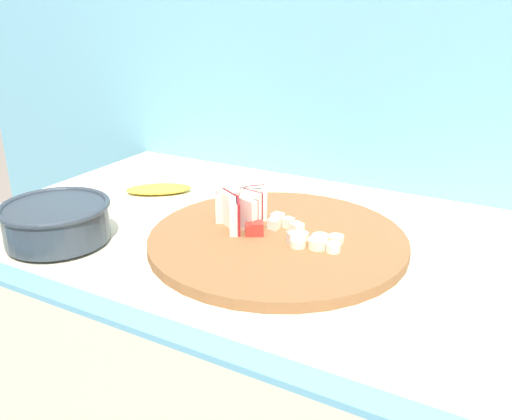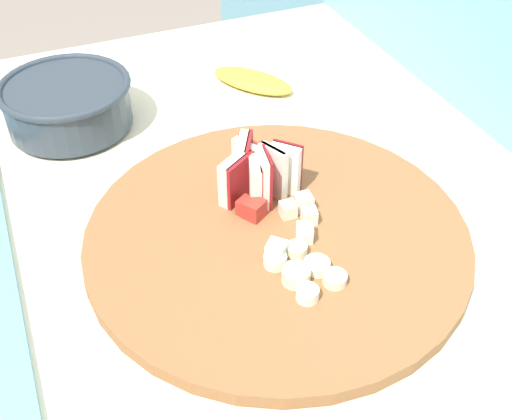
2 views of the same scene
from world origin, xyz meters
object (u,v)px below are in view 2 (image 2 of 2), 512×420
banana_slice_rows (303,271)px  cutting_board (277,236)px  apple_wedge_fan (257,171)px  ceramic_bowl (68,103)px  banana_peel (253,81)px  apple_dice_pile (279,218)px

banana_slice_rows → cutting_board: bearing=177.0°
apple_wedge_fan → ceramic_bowl: bearing=-145.3°
banana_slice_rows → banana_peel: 0.42m
cutting_board → ceramic_bowl: (-0.33, -0.17, 0.03)m
apple_wedge_fan → ceramic_bowl: size_ratio=0.57×
banana_slice_rows → banana_peel: banana_slice_rows is taller
banana_peel → apple_dice_pile: bearing=-17.6°
apple_wedge_fan → banana_slice_rows: bearing=-4.0°
apple_dice_pile → banana_peel: bearing=162.4°
apple_dice_pile → banana_peel: apple_dice_pile is taller
cutting_board → banana_peel: bearing=161.9°
cutting_board → apple_dice_pile: size_ratio=4.09×
cutting_board → banana_peel: size_ratio=3.14×
cutting_board → banana_slice_rows: 0.08m
cutting_board → ceramic_bowl: size_ratio=2.39×
cutting_board → apple_dice_pile: (-0.01, 0.01, 0.02)m
apple_wedge_fan → banana_peel: 0.29m
apple_dice_pile → banana_peel: size_ratio=0.77×
cutting_board → banana_peel: 0.35m
apple_wedge_fan → banana_peel: (-0.26, 0.10, -0.04)m
ceramic_bowl → apple_wedge_fan: bearing=34.7°
banana_slice_rows → ceramic_bowl: ceramic_bowl is taller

